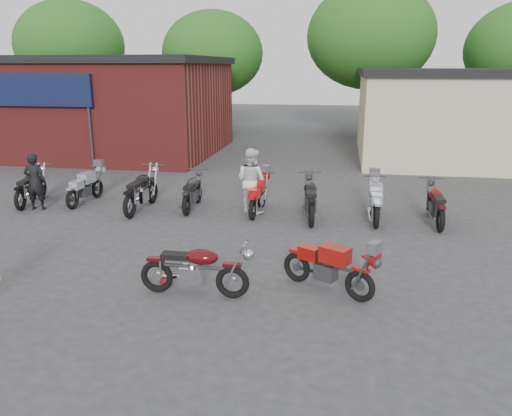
% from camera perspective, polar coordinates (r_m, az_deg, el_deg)
% --- Properties ---
extents(ground, '(90.00, 90.00, 0.00)m').
position_cam_1_polar(ground, '(9.05, -8.81, -9.64)').
color(ground, '#313133').
extents(brick_building, '(12.00, 8.00, 4.00)m').
position_cam_1_polar(brick_building, '(24.74, -18.82, 10.76)').
color(brick_building, maroon).
rests_on(brick_building, ground).
extents(stucco_building, '(10.00, 8.00, 3.50)m').
position_cam_1_polar(stucco_building, '(23.53, 24.35, 9.36)').
color(stucco_building, tan).
rests_on(stucco_building, ground).
extents(tree_0, '(6.56, 6.56, 8.20)m').
position_cam_1_polar(tree_0, '(34.09, -20.30, 15.37)').
color(tree_0, '#1E4E14').
rests_on(tree_0, ground).
extents(tree_1, '(5.92, 5.92, 7.40)m').
position_cam_1_polar(tree_1, '(30.70, -4.92, 15.55)').
color(tree_1, '#1E4E14').
rests_on(tree_1, ground).
extents(tree_2, '(7.04, 7.04, 8.80)m').
position_cam_1_polar(tree_2, '(29.74, 12.84, 16.57)').
color(tree_2, '#1E4E14').
rests_on(tree_2, ground).
extents(vintage_motorcycle, '(1.89, 0.63, 1.09)m').
position_cam_1_polar(vintage_motorcycle, '(8.73, -6.89, -6.61)').
color(vintage_motorcycle, '#46080D').
rests_on(vintage_motorcycle, ground).
extents(sportbike, '(1.85, 1.40, 1.04)m').
position_cam_1_polar(sportbike, '(8.91, 8.38, -6.38)').
color(sportbike, '#9C120D').
rests_on(sportbike, ground).
extents(helmet, '(0.26, 0.26, 0.21)m').
position_cam_1_polar(helmet, '(9.45, -10.49, -7.86)').
color(helmet, red).
rests_on(helmet, ground).
extents(person_dark, '(0.64, 0.47, 1.60)m').
position_cam_1_polar(person_dark, '(15.09, -23.93, 2.78)').
color(person_dark, black).
rests_on(person_dark, ground).
extents(person_light, '(1.08, 1.00, 1.77)m').
position_cam_1_polar(person_light, '(13.53, -0.55, 3.16)').
color(person_light, silver).
rests_on(person_light, ground).
extents(row_bike_0, '(0.96, 2.02, 1.12)m').
position_cam_1_polar(row_bike_0, '(15.85, -24.35, 2.43)').
color(row_bike_0, black).
rests_on(row_bike_0, ground).
extents(row_bike_1, '(0.71, 1.85, 1.05)m').
position_cam_1_polar(row_bike_1, '(15.35, -18.93, 2.45)').
color(row_bike_1, '#9C9CAA').
rests_on(row_bike_1, ground).
extents(row_bike_2, '(0.73, 2.14, 1.24)m').
position_cam_1_polar(row_bike_2, '(14.14, -12.96, 2.21)').
color(row_bike_2, black).
rests_on(row_bike_2, ground).
extents(row_bike_3, '(0.72, 1.91, 1.09)m').
position_cam_1_polar(row_bike_3, '(14.06, -7.28, 2.10)').
color(row_bike_3, '#242426').
rests_on(row_bike_3, ground).
extents(row_bike_4, '(0.68, 1.86, 1.07)m').
position_cam_1_polar(row_bike_4, '(13.55, 0.24, 1.65)').
color(row_bike_4, red).
rests_on(row_bike_4, ground).
extents(row_bike_5, '(0.90, 2.10, 1.18)m').
position_cam_1_polar(row_bike_5, '(13.11, 6.23, 1.33)').
color(row_bike_5, black).
rests_on(row_bike_5, ground).
extents(row_bike_6, '(0.64, 1.92, 1.11)m').
position_cam_1_polar(row_bike_6, '(13.25, 13.48, 0.97)').
color(row_bike_6, '#9597A2').
rests_on(row_bike_6, ground).
extents(row_bike_7, '(0.67, 1.94, 1.12)m').
position_cam_1_polar(row_bike_7, '(13.41, 19.86, 0.65)').
color(row_bike_7, '#580B0E').
rests_on(row_bike_7, ground).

